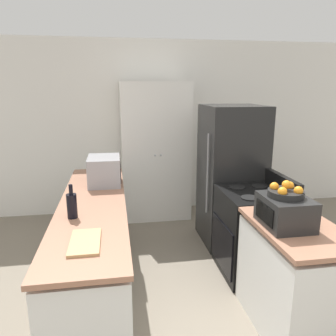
% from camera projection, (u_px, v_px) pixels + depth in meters
% --- Properties ---
extents(wall_back, '(7.00, 0.06, 2.60)m').
position_uv_depth(wall_back, '(151.00, 128.00, 5.04)').
color(wall_back, white).
rests_on(wall_back, ground_plane).
extents(counter_left, '(0.60, 2.59, 0.88)m').
position_uv_depth(counter_left, '(95.00, 247.00, 3.13)').
color(counter_left, silver).
rests_on(counter_left, ground_plane).
extents(counter_right, '(0.60, 0.94, 0.88)m').
position_uv_depth(counter_right, '(293.00, 279.00, 2.60)').
color(counter_right, silver).
rests_on(counter_right, ground_plane).
extents(pantry_cabinet, '(0.99, 0.58, 1.99)m').
position_uv_depth(pantry_cabinet, '(155.00, 151.00, 4.81)').
color(pantry_cabinet, white).
rests_on(pantry_cabinet, ground_plane).
extents(stove, '(0.66, 0.70, 1.04)m').
position_uv_depth(stove, '(252.00, 232.00, 3.40)').
color(stove, black).
rests_on(stove, ground_plane).
extents(refrigerator, '(0.71, 0.73, 1.71)m').
position_uv_depth(refrigerator, '(231.00, 175.00, 4.04)').
color(refrigerator, black).
rests_on(refrigerator, ground_plane).
extents(microwave, '(0.35, 0.45, 0.30)m').
position_uv_depth(microwave, '(104.00, 170.00, 3.56)').
color(microwave, '#939399').
rests_on(microwave, counter_left).
extents(wine_bottle, '(0.08, 0.08, 0.28)m').
position_uv_depth(wine_bottle, '(72.00, 205.00, 2.63)').
color(wine_bottle, black).
rests_on(wine_bottle, counter_left).
extents(toaster_oven, '(0.34, 0.39, 0.23)m').
position_uv_depth(toaster_oven, '(285.00, 212.00, 2.47)').
color(toaster_oven, black).
rests_on(toaster_oven, counter_right).
extents(fruit_bowl, '(0.27, 0.27, 0.13)m').
position_uv_depth(fruit_bowl, '(286.00, 192.00, 2.45)').
color(fruit_bowl, black).
rests_on(fruit_bowl, toaster_oven).
extents(cutting_board, '(0.20, 0.39, 0.02)m').
position_uv_depth(cutting_board, '(85.00, 242.00, 2.22)').
color(cutting_board, tan).
rests_on(cutting_board, counter_left).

